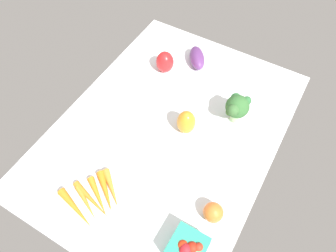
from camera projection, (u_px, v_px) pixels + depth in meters
The scene contains 8 objects.
tablecloth at pixel (168, 131), 120.54cm from camera, with size 104.00×76.00×2.00cm, color white.
carrot_bunch at pixel (95, 198), 102.93cm from camera, with size 20.01×20.27×2.76cm.
bell_pepper_red at pixel (165, 62), 133.24cm from camera, with size 7.28×7.28×9.42cm, color red.
berry_basket at pixel (187, 248), 91.88cm from camera, with size 10.03×10.03×7.58cm.
heirloom_tomato_orange at pixel (213, 212), 98.32cm from camera, with size 6.28×6.28×6.28cm, color orange.
eggplant at pixel (197, 58), 137.04cm from camera, with size 13.00×6.04×6.04cm, color #613372.
bell_pepper_orange at pixel (186, 122), 115.28cm from camera, with size 6.71×6.71×10.19cm, color orange.
broccoli_head at pixel (237, 107), 115.93cm from camera, with size 10.38×8.59×12.13cm.
Camera 1 is at (58.59, 34.10, 100.69)cm, focal length 34.72 mm.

